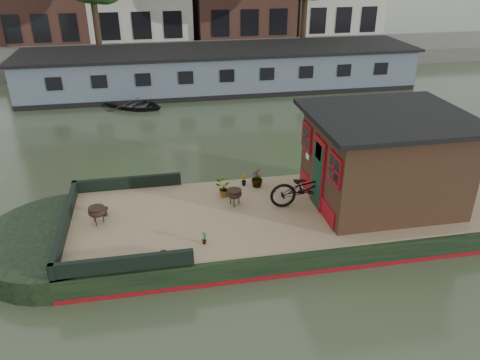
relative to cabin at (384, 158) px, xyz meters
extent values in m
plane|color=#2E3D27|center=(-2.19, 0.00, -1.88)|extent=(120.00, 120.00, 0.00)
cube|color=black|center=(-2.19, 0.00, -1.58)|extent=(12.00, 4.00, 0.60)
cylinder|color=black|center=(-8.19, 0.00, -1.58)|extent=(4.00, 4.00, 0.60)
cube|color=maroon|center=(-2.19, 0.00, -1.82)|extent=(12.02, 4.02, 0.10)
cube|color=#92785A|center=(-2.19, 0.00, -1.25)|extent=(11.80, 3.80, 0.05)
cube|color=black|center=(-8.11, 0.00, -1.05)|extent=(0.12, 4.00, 0.35)
cube|color=black|center=(-6.69, 1.92, -1.05)|extent=(3.00, 0.12, 0.35)
cube|color=black|center=(-6.69, -1.92, -1.05)|extent=(3.00, 0.12, 0.35)
cube|color=black|center=(0.01, 0.00, -0.08)|extent=(3.50, 3.00, 2.30)
cube|color=black|center=(0.01, 0.00, 1.13)|extent=(4.00, 3.50, 0.12)
cube|color=maroon|center=(-1.77, 0.00, -0.28)|extent=(0.06, 0.80, 1.90)
cube|color=black|center=(-1.79, 0.00, -0.33)|extent=(0.04, 0.64, 1.70)
cube|color=maroon|center=(-1.77, -1.05, 0.32)|extent=(0.06, 0.72, 0.72)
cube|color=maroon|center=(-1.77, 1.05, 0.32)|extent=(0.06, 0.72, 0.72)
imported|color=black|center=(-1.99, 0.06, -0.70)|extent=(2.04, 0.81, 1.06)
imported|color=brown|center=(-3.42, 1.52, -1.07)|extent=(0.19, 0.21, 0.31)
imported|color=maroon|center=(-4.09, 0.95, -1.00)|extent=(0.42, 0.36, 0.47)
imported|color=brown|center=(-3.06, 1.36, -0.95)|extent=(0.36, 0.36, 0.56)
imported|color=maroon|center=(-4.88, -1.24, -1.07)|extent=(0.17, 0.20, 0.32)
cylinder|color=black|center=(-7.22, 0.50, -1.12)|extent=(0.19, 0.19, 0.22)
cylinder|color=black|center=(-5.82, -1.70, -1.12)|extent=(0.19, 0.19, 0.21)
imported|color=black|center=(-6.67, 11.50, -1.59)|extent=(3.40, 3.14, 0.57)
cube|color=#515E6C|center=(-2.19, 14.00, -0.88)|extent=(20.00, 4.00, 2.00)
cube|color=black|center=(-2.19, 14.00, 0.17)|extent=(20.40, 4.40, 0.12)
cube|color=black|center=(-2.19, 14.00, -1.76)|extent=(20.00, 4.05, 0.24)
cube|color=#47443F|center=(-2.19, 20.50, -1.43)|extent=(60.00, 6.00, 0.90)
cylinder|color=#332316|center=(-8.69, 19.00, 1.02)|extent=(0.36, 0.36, 4.00)
cylinder|color=#332316|center=(3.81, 19.00, 1.02)|extent=(0.36, 0.36, 4.00)
camera|label=1|loc=(-5.73, -10.24, 4.93)|focal=35.00mm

